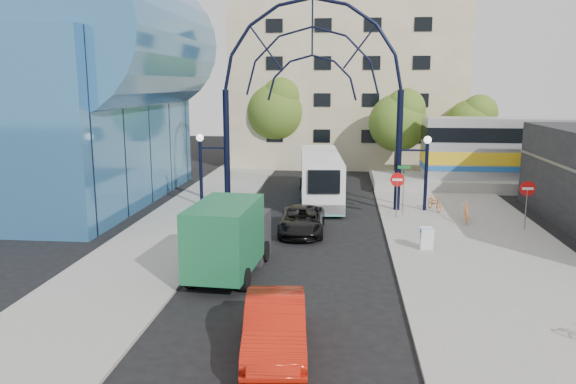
# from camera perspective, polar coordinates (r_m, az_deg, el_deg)

# --- Properties ---
(ground) EXTENTS (120.00, 120.00, 0.00)m
(ground) POSITION_cam_1_polar(r_m,az_deg,el_deg) (19.90, -0.13, -10.70)
(ground) COLOR black
(ground) RESTS_ON ground
(sidewalk_east) EXTENTS (8.00, 56.00, 0.12)m
(sidewalk_east) POSITION_cam_1_polar(r_m,az_deg,el_deg) (24.33, 20.15, -7.15)
(sidewalk_east) COLOR gray
(sidewalk_east) RESTS_ON ground
(plaza_west) EXTENTS (5.00, 50.00, 0.12)m
(plaza_west) POSITION_cam_1_polar(r_m,az_deg,el_deg) (26.81, -12.79, -5.08)
(plaza_west) COLOR gray
(plaza_west) RESTS_ON ground
(gateway_arch) EXTENTS (13.64, 0.44, 12.10)m
(gateway_arch) POSITION_cam_1_polar(r_m,az_deg,el_deg) (32.47, 2.46, 13.10)
(gateway_arch) COLOR black
(gateway_arch) RESTS_ON ground
(stop_sign) EXTENTS (0.80, 0.07, 2.50)m
(stop_sign) POSITION_cam_1_polar(r_m,az_deg,el_deg) (31.00, 11.04, 0.82)
(stop_sign) COLOR slate
(stop_sign) RESTS_ON sidewalk_east
(do_not_enter_sign) EXTENTS (0.76, 0.07, 2.48)m
(do_not_enter_sign) POSITION_cam_1_polar(r_m,az_deg,el_deg) (30.30, 23.13, -0.13)
(do_not_enter_sign) COLOR slate
(do_not_enter_sign) RESTS_ON sidewalk_east
(street_name_sign) EXTENTS (0.70, 0.70, 2.80)m
(street_name_sign) POSITION_cam_1_polar(r_m,az_deg,el_deg) (31.60, 11.67, 1.24)
(street_name_sign) COLOR slate
(street_name_sign) RESTS_ON sidewalk_east
(sandwich_board) EXTENTS (0.55, 0.61, 0.99)m
(sandwich_board) POSITION_cam_1_polar(r_m,az_deg,el_deg) (25.52, 13.93, -4.36)
(sandwich_board) COLOR white
(sandwich_board) RESTS_ON sidewalk_east
(transit_hall) EXTENTS (16.50, 18.00, 14.50)m
(transit_hall) POSITION_cam_1_polar(r_m,az_deg,el_deg) (37.57, -21.79, 9.22)
(transit_hall) COLOR teal
(transit_hall) RESTS_ON ground
(apartment_block) EXTENTS (20.00, 12.10, 14.00)m
(apartment_block) POSITION_cam_1_polar(r_m,az_deg,el_deg) (53.37, 5.96, 10.55)
(apartment_block) COLOR tan
(apartment_block) RESTS_ON ground
(tree_north_a) EXTENTS (4.48, 4.48, 7.00)m
(tree_north_a) POSITION_cam_1_polar(r_m,az_deg,el_deg) (44.61, 11.27, 7.24)
(tree_north_a) COLOR #382314
(tree_north_a) RESTS_ON ground
(tree_north_b) EXTENTS (5.12, 5.12, 8.00)m
(tree_north_b) POSITION_cam_1_polar(r_m,az_deg,el_deg) (48.71, -1.07, 8.53)
(tree_north_b) COLOR #382314
(tree_north_b) RESTS_ON ground
(tree_north_c) EXTENTS (4.16, 4.16, 6.50)m
(tree_north_c) POSITION_cam_1_polar(r_m,az_deg,el_deg) (47.54, 18.29, 6.72)
(tree_north_c) COLOR #382314
(tree_north_c) RESTS_ON ground
(city_bus) EXTENTS (3.24, 10.93, 2.96)m
(city_bus) POSITION_cam_1_polar(r_m,az_deg,el_deg) (35.74, 3.31, 1.62)
(city_bus) COLOR white
(city_bus) RESTS_ON ground
(green_truck) EXTENTS (2.57, 6.00, 2.97)m
(green_truck) POSITION_cam_1_polar(r_m,az_deg,el_deg) (22.04, -5.88, -4.52)
(green_truck) COLOR black
(green_truck) RESTS_ON ground
(black_suv) EXTENTS (2.23, 4.72, 1.30)m
(black_suv) POSITION_cam_1_polar(r_m,az_deg,el_deg) (27.96, 1.44, -2.89)
(black_suv) COLOR black
(black_suv) RESTS_ON ground
(red_sedan) EXTENTS (2.14, 4.87, 1.56)m
(red_sedan) POSITION_cam_1_polar(r_m,az_deg,el_deg) (15.84, -1.32, -13.54)
(red_sedan) COLOR #B5190B
(red_sedan) RESTS_ON ground
(bike_near_a) EXTENTS (1.08, 1.90, 0.95)m
(bike_near_a) POSITION_cam_1_polar(r_m,az_deg,el_deg) (33.51, 14.68, -1.02)
(bike_near_a) COLOR orange
(bike_near_a) RESTS_ON sidewalk_east
(bike_near_b) EXTENTS (0.78, 1.85, 1.08)m
(bike_near_b) POSITION_cam_1_polar(r_m,az_deg,el_deg) (31.13, 17.64, -1.96)
(bike_near_b) COLOR orange
(bike_near_b) RESTS_ON sidewalk_east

